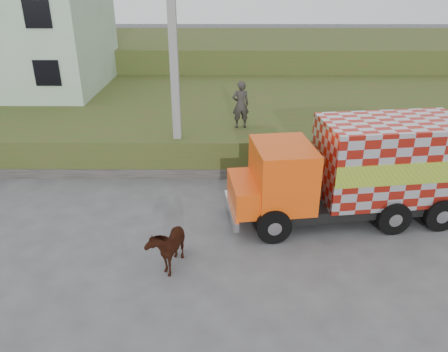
{
  "coord_description": "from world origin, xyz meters",
  "views": [
    {
      "loc": [
        0.92,
        -11.52,
        7.41
      ],
      "look_at": [
        0.84,
        1.49,
        1.3
      ],
      "focal_mm": 35.0,
      "sensor_mm": 36.0,
      "label": 1
    }
  ],
  "objects_px": {
    "utility_pole": "(175,72)",
    "pedestrian": "(241,104)",
    "cargo_truck": "(359,170)",
    "cow": "(168,244)"
  },
  "relations": [
    {
      "from": "cow",
      "to": "pedestrian",
      "type": "distance_m",
      "value": 7.95
    },
    {
      "from": "utility_pole",
      "to": "cargo_truck",
      "type": "distance_m",
      "value": 7.43
    },
    {
      "from": "utility_pole",
      "to": "cargo_truck",
      "type": "relative_size",
      "value": 1.05
    },
    {
      "from": "utility_pole",
      "to": "cow",
      "type": "bearing_deg",
      "value": -86.95
    },
    {
      "from": "utility_pole",
      "to": "pedestrian",
      "type": "height_order",
      "value": "utility_pole"
    },
    {
      "from": "utility_pole",
      "to": "cow",
      "type": "distance_m",
      "value": 7.03
    },
    {
      "from": "utility_pole",
      "to": "cargo_truck",
      "type": "xyz_separation_m",
      "value": [
        6.13,
        -3.47,
        -2.38
      ]
    },
    {
      "from": "utility_pole",
      "to": "pedestrian",
      "type": "distance_m",
      "value": 3.23
    },
    {
      "from": "utility_pole",
      "to": "cargo_truck",
      "type": "bearing_deg",
      "value": -29.56
    },
    {
      "from": "cargo_truck",
      "to": "pedestrian",
      "type": "bearing_deg",
      "value": 119.55
    }
  ]
}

